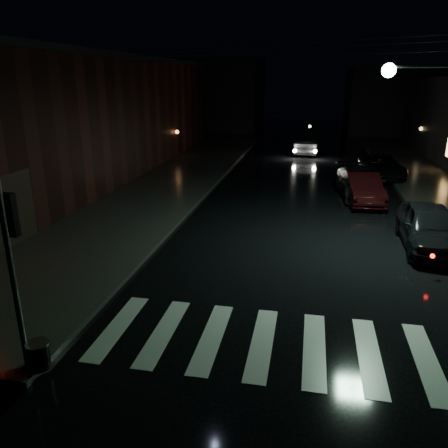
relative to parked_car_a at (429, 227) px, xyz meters
The scene contains 13 objects.
ground 10.85m from the parked_car_a, 134.60° to the right, with size 120.00×120.00×0.00m, color black.
sidewalk_left 14.10m from the parked_car_a, 153.46° to the left, with size 6.00×44.00×0.15m, color #282826.
sidewalk_right 6.77m from the parked_car_a, 69.13° to the left, with size 4.00×44.00×0.15m, color #282826.
building_left 21.45m from the parked_car_a, 157.06° to the left, with size 10.00×36.00×7.00m, color black.
building_far_left 41.36m from the parked_car_a, 115.26° to the left, with size 14.00×10.00×8.00m, color black.
building_far_right 37.94m from the parked_car_a, 80.26° to the left, with size 14.00×10.00×7.00m, color black.
crosswalk 8.58m from the parked_car_a, 122.55° to the right, with size 9.00×3.00×0.01m, color beige.
signal_pole_corner 13.40m from the parked_car_a, 136.75° to the right, with size 0.68×0.61×4.20m.
parked_car_a is the anchor object (origin of this frame).
parked_car_b 6.21m from the parked_car_a, 106.18° to the left, with size 1.54×4.41×1.45m, color black.
parked_car_c 7.37m from the parked_car_a, 104.13° to the left, with size 2.02×4.96×1.44m, color black.
parked_car_d 12.11m from the parked_car_a, 90.00° to the left, with size 2.32×5.03×1.40m, color black.
oncoming_car 20.97m from the parked_car_a, 103.11° to the left, with size 1.75×5.02×1.66m, color black.
Camera 1 is at (3.23, -8.27, 5.86)m, focal length 35.00 mm.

